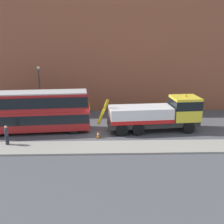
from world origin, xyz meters
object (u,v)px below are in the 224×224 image
object	(u,v)px
double_decker_bus	(33,110)
pedestrian_onlooker	(7,135)
traffic_cone_near_bus	(98,134)
street_lamp	(40,86)
recovery_tow_truck	(158,114)

from	to	relation	value
double_decker_bus	pedestrian_onlooker	world-z (taller)	double_decker_bus
double_decker_bus	traffic_cone_near_bus	distance (m)	6.93
double_decker_bus	street_lamp	bearing A→B (deg)	90.54
recovery_tow_truck	double_decker_bus	world-z (taller)	double_decker_bus
recovery_tow_truck	pedestrian_onlooker	bearing A→B (deg)	-170.23
double_decker_bus	pedestrian_onlooker	bearing A→B (deg)	-116.87
double_decker_bus	pedestrian_onlooker	size ratio (longest dim) A/B	6.54
recovery_tow_truck	traffic_cone_near_bus	bearing A→B (deg)	-167.29
traffic_cone_near_bus	street_lamp	size ratio (longest dim) A/B	0.12
traffic_cone_near_bus	double_decker_bus	bearing A→B (deg)	163.79
street_lamp	recovery_tow_truck	bearing A→B (deg)	-25.67
traffic_cone_near_bus	street_lamp	bearing A→B (deg)	130.83
double_decker_bus	street_lamp	size ratio (longest dim) A/B	1.92
street_lamp	pedestrian_onlooker	bearing A→B (deg)	-94.77
recovery_tow_truck	street_lamp	distance (m)	14.46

